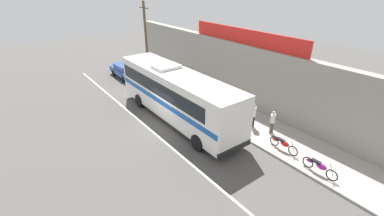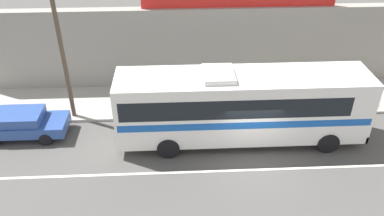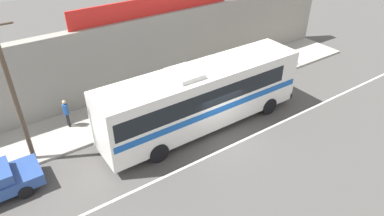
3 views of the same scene
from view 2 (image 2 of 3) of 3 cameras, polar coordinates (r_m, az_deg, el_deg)
The scene contains 11 objects.
ground_plane at distance 18.56m, azimuth 8.61°, elevation -7.27°, with size 70.00×70.00×0.00m, color #4F4C49.
sidewalk_slab at distance 22.69m, azimuth 6.30°, elevation 1.28°, with size 30.00×3.60×0.14m, color #A8A399.
storefront_facade at distance 23.50m, azimuth 5.88°, elevation 8.87°, with size 30.00×0.70×4.80m, color gray.
road_center_stripe at distance 17.96m, azimuth 9.07°, elevation -8.88°, with size 30.00×0.14×0.01m, color silver.
intercity_bus at distance 18.49m, azimuth 7.06°, elevation 0.60°, with size 11.74×2.66×3.78m.
parked_car at distance 21.09m, azimuth -23.50°, elevation -2.06°, with size 4.28×1.85×1.37m.
utility_pole at distance 20.20m, azimuth -18.47°, elevation 8.02°, with size 1.60×0.22×7.33m.
motorcycle_orange at distance 23.64m, azimuth 23.29°, elevation 1.35°, with size 1.90×0.56×0.94m.
pedestrian_far_right at distance 22.46m, azimuth -10.59°, elevation 3.60°, with size 0.30×0.48×1.67m.
pedestrian_by_curb at distance 22.75m, azimuth 16.47°, elevation 3.28°, with size 0.30×0.48×1.74m.
pedestrian_near_shop at distance 23.57m, azimuth 18.99°, elevation 3.61°, with size 0.30×0.48×1.59m.
Camera 2 is at (-3.47, -13.92, 11.77)m, focal length 36.55 mm.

